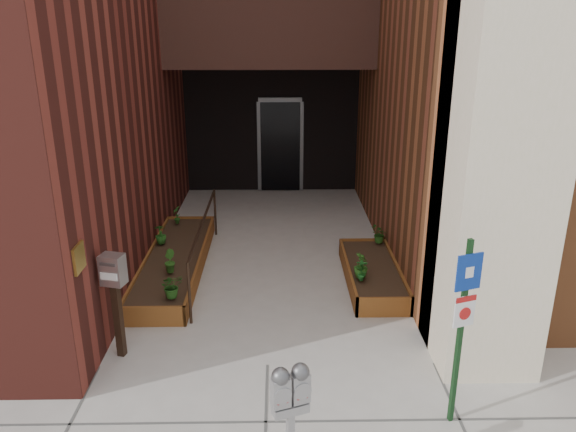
{
  "coord_description": "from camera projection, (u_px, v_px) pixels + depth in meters",
  "views": [
    {
      "loc": [
        0.14,
        -5.72,
        3.91
      ],
      "look_at": [
        0.28,
        1.8,
        1.25
      ],
      "focal_mm": 35.0,
      "sensor_mm": 36.0,
      "label": 1
    }
  ],
  "objects": [
    {
      "name": "ground",
      "position": [
        267.0,
        365.0,
        6.69
      ],
      "size": [
        80.0,
        80.0,
        0.0
      ],
      "primitive_type": "plane",
      "color": "#9E9991",
      "rests_on": "ground"
    },
    {
      "name": "planter_left",
      "position": [
        175.0,
        263.0,
        9.17
      ],
      "size": [
        0.9,
        3.6,
        0.3
      ],
      "color": "brown",
      "rests_on": "ground"
    },
    {
      "name": "planter_right",
      "position": [
        372.0,
        274.0,
        8.75
      ],
      "size": [
        0.8,
        2.2,
        0.3
      ],
      "color": "brown",
      "rests_on": "ground"
    },
    {
      "name": "handrail",
      "position": [
        204.0,
        229.0,
        8.92
      ],
      "size": [
        0.04,
        3.34,
        0.9
      ],
      "color": "black",
      "rests_on": "ground"
    },
    {
      "name": "parking_meter",
      "position": [
        290.0,
        401.0,
        4.4
      ],
      "size": [
        0.32,
        0.21,
        1.4
      ],
      "color": "#98989A",
      "rests_on": "ground"
    },
    {
      "name": "sign_post",
      "position": [
        463.0,
        315.0,
        5.36
      ],
      "size": [
        0.26,
        0.11,
        2.01
      ],
      "color": "#123417",
      "rests_on": "ground"
    },
    {
      "name": "payment_dropbox",
      "position": [
        114.0,
        284.0,
        6.58
      ],
      "size": [
        0.31,
        0.26,
        1.34
      ],
      "color": "black",
      "rests_on": "ground"
    },
    {
      "name": "shrub_left_a",
      "position": [
        172.0,
        286.0,
        7.64
      ],
      "size": [
        0.41,
        0.41,
        0.34
      ],
      "primitive_type": "imported",
      "rotation": [
        0.0,
        0.0,
        0.48
      ],
      "color": "#204F16",
      "rests_on": "planter_left"
    },
    {
      "name": "shrub_left_b",
      "position": [
        169.0,
        261.0,
        8.4
      ],
      "size": [
        0.26,
        0.26,
        0.35
      ],
      "primitive_type": "imported",
      "rotation": [
        0.0,
        0.0,
        2.06
      ],
      "color": "#295F1B",
      "rests_on": "planter_left"
    },
    {
      "name": "shrub_left_c",
      "position": [
        161.0,
        234.0,
        9.47
      ],
      "size": [
        0.21,
        0.21,
        0.33
      ],
      "primitive_type": "imported",
      "rotation": [
        0.0,
        0.0,
        3.26
      ],
      "color": "#1F5418",
      "rests_on": "planter_left"
    },
    {
      "name": "shrub_left_d",
      "position": [
        177.0,
        215.0,
        10.39
      ],
      "size": [
        0.21,
        0.21,
        0.34
      ],
      "primitive_type": "imported",
      "rotation": [
        0.0,
        0.0,
        4.92
      ],
      "color": "#225D1A",
      "rests_on": "planter_left"
    },
    {
      "name": "shrub_right_a",
      "position": [
        361.0,
        265.0,
        8.22
      ],
      "size": [
        0.25,
        0.25,
        0.37
      ],
      "primitive_type": "imported",
      "rotation": [
        0.0,
        0.0,
        1.36
      ],
      "color": "#255618",
      "rests_on": "planter_right"
    },
    {
      "name": "shrub_right_b",
      "position": [
        362.0,
        270.0,
        8.12
      ],
      "size": [
        0.23,
        0.23,
        0.34
      ],
      "primitive_type": "imported",
      "rotation": [
        0.0,
        0.0,
        2.85
      ],
      "color": "#1C6321",
      "rests_on": "planter_right"
    },
    {
      "name": "shrub_right_c",
      "position": [
        379.0,
        234.0,
        9.5
      ],
      "size": [
        0.38,
        0.38,
        0.3
      ],
      "primitive_type": "imported",
      "rotation": [
        0.0,
        0.0,
        3.98
      ],
      "color": "#235618",
      "rests_on": "planter_right"
    }
  ]
}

